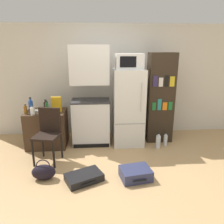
{
  "coord_description": "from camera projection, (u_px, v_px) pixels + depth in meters",
  "views": [
    {
      "loc": [
        -0.43,
        -2.96,
        1.95
      ],
      "look_at": [
        -0.18,
        0.85,
        0.82
      ],
      "focal_mm": 35.0,
      "sensor_mm": 36.0,
      "label": 1
    }
  ],
  "objects": [
    {
      "name": "bottle_green_tall",
      "position": [
        47.0,
        109.0,
        4.12
      ],
      "size": [
        0.07,
        0.07,
        0.27
      ],
      "color": "#1E6028",
      "rests_on": "side_table"
    },
    {
      "name": "chair",
      "position": [
        48.0,
        130.0,
        3.8
      ],
      "size": [
        0.47,
        0.48,
        0.95
      ],
      "rotation": [
        0.0,
        0.0,
        -0.21
      ],
      "color": "black",
      "rests_on": "ground_plane"
    },
    {
      "name": "water_bottle_front",
      "position": [
        165.0,
        140.0,
        4.51
      ],
      "size": [
        0.08,
        0.08,
        0.28
      ],
      "color": "silver",
      "rests_on": "ground_plane"
    },
    {
      "name": "bowl",
      "position": [
        38.0,
        111.0,
        4.31
      ],
      "size": [
        0.16,
        0.16,
        0.04
      ],
      "color": "silver",
      "rests_on": "side_table"
    },
    {
      "name": "water_bottle_middle",
      "position": [
        158.0,
        142.0,
        4.37
      ],
      "size": [
        0.09,
        0.09,
        0.34
      ],
      "color": "silver",
      "rests_on": "ground_plane"
    },
    {
      "name": "bottle_blue_soda",
      "position": [
        31.0,
        107.0,
        4.16
      ],
      "size": [
        0.08,
        0.08,
        0.32
      ],
      "color": "#1E47A3",
      "rests_on": "side_table"
    },
    {
      "name": "bottle_amber_beer",
      "position": [
        26.0,
        110.0,
        4.16
      ],
      "size": [
        0.06,
        0.06,
        0.19
      ],
      "color": "brown",
      "rests_on": "side_table"
    },
    {
      "name": "refrigerator",
      "position": [
        128.0,
        108.0,
        4.45
      ],
      "size": [
        0.61,
        0.61,
        1.55
      ],
      "color": "silver",
      "rests_on": "ground_plane"
    },
    {
      "name": "microwave",
      "position": [
        129.0,
        61.0,
        4.19
      ],
      "size": [
        0.52,
        0.36,
        0.29
      ],
      "color": "silver",
      "rests_on": "refrigerator"
    },
    {
      "name": "kitchen_hutch",
      "position": [
        90.0,
        100.0,
        4.4
      ],
      "size": [
        0.77,
        0.5,
        2.01
      ],
      "color": "white",
      "rests_on": "ground_plane"
    },
    {
      "name": "suitcase_small_flat",
      "position": [
        84.0,
        177.0,
        3.31
      ],
      "size": [
        0.63,
        0.54,
        0.12
      ],
      "rotation": [
        0.0,
        0.0,
        0.45
      ],
      "color": "black",
      "rests_on": "ground_plane"
    },
    {
      "name": "handbag",
      "position": [
        44.0,
        172.0,
        3.33
      ],
      "size": [
        0.36,
        0.2,
        0.33
      ],
      "color": "black",
      "rests_on": "ground_plane"
    },
    {
      "name": "bottle_milk_white",
      "position": [
        32.0,
        111.0,
        4.1
      ],
      "size": [
        0.08,
        0.08,
        0.18
      ],
      "color": "white",
      "rests_on": "side_table"
    },
    {
      "name": "bookshelf",
      "position": [
        160.0,
        98.0,
        4.56
      ],
      "size": [
        0.54,
        0.36,
        1.86
      ],
      "color": "#2D2319",
      "rests_on": "ground_plane"
    },
    {
      "name": "cereal_box",
      "position": [
        56.0,
        104.0,
        4.27
      ],
      "size": [
        0.19,
        0.07,
        0.3
      ],
      "color": "gold",
      "rests_on": "side_table"
    },
    {
      "name": "ground_plane",
      "position": [
        127.0,
        178.0,
        3.41
      ],
      "size": [
        24.0,
        24.0,
        0.0
      ],
      "primitive_type": "plane",
      "color": "tan"
    },
    {
      "name": "suitcase_large_flat",
      "position": [
        136.0,
        174.0,
        3.36
      ],
      "size": [
        0.51,
        0.44,
        0.17
      ],
      "rotation": [
        0.0,
        0.0,
        0.18
      ],
      "color": "navy",
      "rests_on": "ground_plane"
    },
    {
      "name": "bottle_wine_dark",
      "position": [
        46.0,
        106.0,
        4.3
      ],
      "size": [
        0.08,
        0.08,
        0.24
      ],
      "color": "black",
      "rests_on": "side_table"
    },
    {
      "name": "wall_back",
      "position": [
        125.0,
        81.0,
        4.99
      ],
      "size": [
        6.4,
        0.1,
        2.45
      ],
      "color": "silver",
      "rests_on": "ground_plane"
    },
    {
      "name": "side_table",
      "position": [
        47.0,
        128.0,
        4.45
      ],
      "size": [
        0.78,
        0.61,
        0.73
      ],
      "color": "#422D1E",
      "rests_on": "ground_plane"
    }
  ]
}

